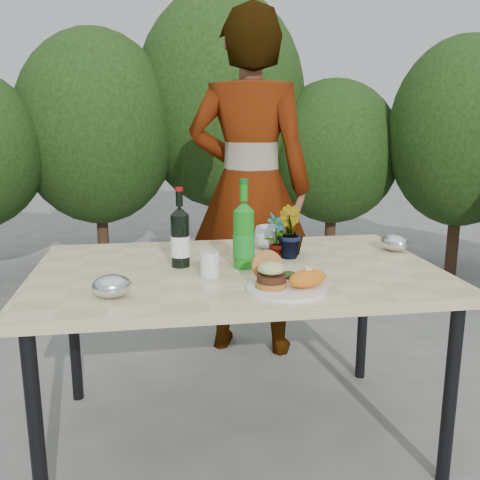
{
  "coord_description": "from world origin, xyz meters",
  "views": [
    {
      "loc": [
        -0.31,
        -2.04,
        1.34
      ],
      "look_at": [
        0.0,
        -0.08,
        0.88
      ],
      "focal_mm": 40.0,
      "sensor_mm": 36.0,
      "label": 1
    }
  ],
  "objects": [
    {
      "name": "foil_packet_right",
      "position": [
        0.74,
        0.15,
        0.79
      ],
      "size": [
        0.16,
        0.17,
        0.08
      ],
      "primitive_type": "ellipsoid",
      "rotation": [
        0.0,
        0.0,
        2.03
      ],
      "color": "silver",
      "rests_on": "patio_table"
    },
    {
      "name": "seedling_mid",
      "position": [
        0.24,
        0.12,
        0.86
      ],
      "size": [
        0.13,
        0.15,
        0.22
      ],
      "primitive_type": "imported",
      "rotation": [
        0.0,
        0.0,
        1.9
      ],
      "color": "#26571D",
      "rests_on": "patio_table"
    },
    {
      "name": "dinner_plate",
      "position": [
        0.13,
        -0.32,
        0.76
      ],
      "size": [
        0.28,
        0.28,
        0.01
      ],
      "primitive_type": "cylinder",
      "color": "white",
      "rests_on": "patio_table"
    },
    {
      "name": "wine_bottle",
      "position": [
        -0.22,
        0.05,
        0.87
      ],
      "size": [
        0.08,
        0.08,
        0.32
      ],
      "rotation": [
        0.0,
        0.0,
        -0.16
      ],
      "color": "black",
      "rests_on": "patio_table"
    },
    {
      "name": "sparkling_water",
      "position": [
        0.03,
        -0.01,
        0.88
      ],
      "size": [
        0.09,
        0.09,
        0.36
      ],
      "rotation": [
        0.0,
        0.0,
        -0.26
      ],
      "color": "#17811A",
      "rests_on": "patio_table"
    },
    {
      "name": "sweet_potato",
      "position": [
        0.19,
        -0.34,
        0.8
      ],
      "size": [
        0.17,
        0.12,
        0.06
      ],
      "primitive_type": "ellipsoid",
      "rotation": [
        0.0,
        0.0,
        0.35
      ],
      "color": "orange",
      "rests_on": "dinner_plate"
    },
    {
      "name": "ground",
      "position": [
        0.0,
        0.0,
        0.0
      ],
      "size": [
        80.0,
        80.0,
        0.0
      ],
      "primitive_type": "plane",
      "color": "#64635F",
      "rests_on": "ground"
    },
    {
      "name": "seedling_right",
      "position": [
        0.26,
        0.17,
        0.85
      ],
      "size": [
        0.16,
        0.16,
        0.2
      ],
      "primitive_type": "imported",
      "rotation": [
        0.0,
        0.0,
        3.91
      ],
      "color": "#20581E",
      "rests_on": "patio_table"
    },
    {
      "name": "burger_stack",
      "position": [
        0.07,
        -0.3,
        0.81
      ],
      "size": [
        0.11,
        0.16,
        0.11
      ],
      "color": "#B7722D",
      "rests_on": "dinner_plate"
    },
    {
      "name": "patio_table",
      "position": [
        0.0,
        0.0,
        0.69
      ],
      "size": [
        1.6,
        1.0,
        0.75
      ],
      "color": "beige",
      "rests_on": "ground"
    },
    {
      "name": "person",
      "position": [
        0.21,
        0.89,
        0.96
      ],
      "size": [
        0.81,
        0.66,
        1.91
      ],
      "primitive_type": "imported",
      "rotation": [
        0.0,
        0.0,
        2.8
      ],
      "color": "#945E4A",
      "rests_on": "ground"
    },
    {
      "name": "shrub_hedge",
      "position": [
        0.08,
        1.81,
        1.19
      ],
      "size": [
        6.96,
        5.13,
        2.48
      ],
      "color": "#382316",
      "rests_on": "ground"
    },
    {
      "name": "plastic_cup",
      "position": [
        -0.12,
        -0.11,
        0.8
      ],
      "size": [
        0.07,
        0.07,
        0.09
      ],
      "primitive_type": "cylinder",
      "color": "white",
      "rests_on": "patio_table"
    },
    {
      "name": "blue_bowl",
      "position": [
        0.19,
        0.28,
        0.8
      ],
      "size": [
        0.15,
        0.15,
        0.1
      ],
      "primitive_type": "imported",
      "rotation": [
        0.0,
        0.0,
        -0.15
      ],
      "color": "silver",
      "rests_on": "patio_table"
    },
    {
      "name": "seedling_left",
      "position": [
        0.19,
        0.12,
        0.85
      ],
      "size": [
        0.12,
        0.12,
        0.19
      ],
      "primitive_type": "imported",
      "rotation": [
        0.0,
        0.0,
        0.75
      ],
      "color": "#2E5D20",
      "rests_on": "patio_table"
    },
    {
      "name": "foil_packet_left",
      "position": [
        -0.47,
        -0.3,
        0.79
      ],
      "size": [
        0.14,
        0.12,
        0.08
      ],
      "primitive_type": "ellipsoid",
      "rotation": [
        0.0,
        0.0,
        0.11
      ],
      "color": "silver",
      "rests_on": "patio_table"
    },
    {
      "name": "grilled_veg",
      "position": [
        0.14,
        -0.23,
        0.78
      ],
      "size": [
        0.08,
        0.05,
        0.03
      ],
      "color": "olive",
      "rests_on": "dinner_plate"
    }
  ]
}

